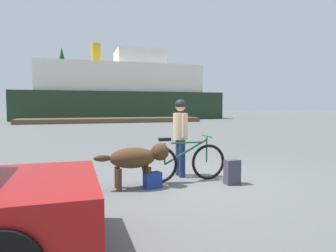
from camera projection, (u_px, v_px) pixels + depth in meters
ground_plane at (199, 180)px, 6.25m from camera, size 160.00×160.00×0.00m
bicycle at (184, 162)px, 6.12m from camera, size 1.78×0.44×0.92m
person_cyclist at (180, 130)px, 6.55m from camera, size 0.32×0.53×1.67m
dog at (137, 158)px, 5.62m from camera, size 1.40×0.45×0.83m
backpack at (232, 172)px, 5.92m from camera, size 0.28×0.20×0.48m
handbag_pannier at (153, 180)px, 5.64m from camera, size 0.35×0.25×0.29m
dock_pier at (112, 120)px, 28.08m from camera, size 16.38×2.92×0.40m
ferry_boat at (121, 93)px, 36.05m from camera, size 22.94×7.84×8.69m
pine_tree_center at (62, 71)px, 48.71m from camera, size 3.35×3.35×10.89m
pine_tree_far_right at (161, 76)px, 55.67m from camera, size 3.42×3.42×11.22m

